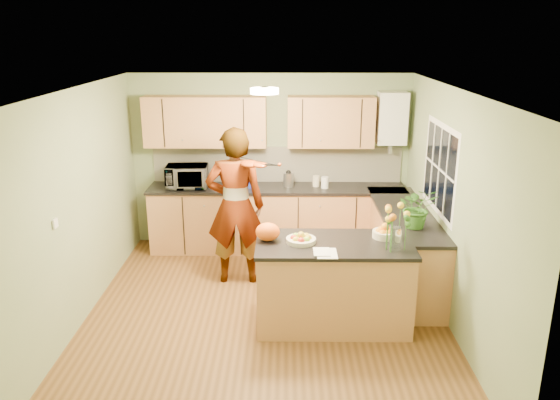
{
  "coord_description": "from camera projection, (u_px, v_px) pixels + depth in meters",
  "views": [
    {
      "loc": [
        0.23,
        -5.5,
        3.08
      ],
      "look_at": [
        0.16,
        0.5,
        1.2
      ],
      "focal_mm": 35.0,
      "sensor_mm": 36.0,
      "label": 1
    }
  ],
  "objects": [
    {
      "name": "floor",
      "position": [
        265.0,
        314.0,
        6.17
      ],
      "size": [
        4.5,
        4.5,
        0.0
      ],
      "primitive_type": "plane",
      "color": "brown",
      "rests_on": "ground"
    },
    {
      "name": "ceiling",
      "position": [
        263.0,
        90.0,
        5.42
      ],
      "size": [
        4.0,
        4.5,
        0.02
      ],
      "primitive_type": "cube",
      "color": "silver",
      "rests_on": "wall_back"
    },
    {
      "name": "wall_back",
      "position": [
        270.0,
        161.0,
        7.94
      ],
      "size": [
        4.0,
        0.02,
        2.5
      ],
      "primitive_type": "cube",
      "color": "gray",
      "rests_on": "floor"
    },
    {
      "name": "wall_front",
      "position": [
        251.0,
        315.0,
        3.65
      ],
      "size": [
        4.0,
        0.02,
        2.5
      ],
      "primitive_type": "cube",
      "color": "gray",
      "rests_on": "floor"
    },
    {
      "name": "wall_left",
      "position": [
        77.0,
        209.0,
        5.81
      ],
      "size": [
        0.02,
        4.5,
        2.5
      ],
      "primitive_type": "cube",
      "color": "gray",
      "rests_on": "floor"
    },
    {
      "name": "wall_right",
      "position": [
        453.0,
        210.0,
        5.77
      ],
      "size": [
        0.02,
        4.5,
        2.5
      ],
      "primitive_type": "cube",
      "color": "gray",
      "rests_on": "floor"
    },
    {
      "name": "back_counter",
      "position": [
        277.0,
        218.0,
        7.88
      ],
      "size": [
        3.64,
        0.62,
        0.94
      ],
      "color": "#AE7545",
      "rests_on": "floor"
    },
    {
      "name": "right_counter",
      "position": [
        403.0,
        247.0,
        6.82
      ],
      "size": [
        0.62,
        2.24,
        0.94
      ],
      "color": "#AE7545",
      "rests_on": "floor"
    },
    {
      "name": "splashback",
      "position": [
        277.0,
        164.0,
        7.94
      ],
      "size": [
        3.6,
        0.02,
        0.52
      ],
      "primitive_type": "cube",
      "color": "white",
      "rests_on": "back_counter"
    },
    {
      "name": "upper_cabinets",
      "position": [
        257.0,
        122.0,
        7.6
      ],
      "size": [
        3.2,
        0.34,
        0.7
      ],
      "color": "#AE7545",
      "rests_on": "wall_back"
    },
    {
      "name": "boiler",
      "position": [
        392.0,
        118.0,
        7.58
      ],
      "size": [
        0.4,
        0.3,
        0.86
      ],
      "color": "white",
      "rests_on": "wall_back"
    },
    {
      "name": "window_right",
      "position": [
        440.0,
        169.0,
        6.25
      ],
      "size": [
        0.01,
        1.3,
        1.05
      ],
      "color": "white",
      "rests_on": "wall_right"
    },
    {
      "name": "light_switch",
      "position": [
        55.0,
        223.0,
        5.23
      ],
      "size": [
        0.02,
        0.09,
        0.09
      ],
      "primitive_type": "cube",
      "color": "white",
      "rests_on": "wall_left"
    },
    {
      "name": "ceiling_lamp",
      "position": [
        264.0,
        91.0,
        5.72
      ],
      "size": [
        0.3,
        0.3,
        0.07
      ],
      "color": "#FFEABF",
      "rests_on": "ceiling"
    },
    {
      "name": "peninsula_island",
      "position": [
        333.0,
        283.0,
        5.86
      ],
      "size": [
        1.64,
        0.84,
        0.94
      ],
      "color": "#AE7545",
      "rests_on": "floor"
    },
    {
      "name": "fruit_dish",
      "position": [
        301.0,
        238.0,
        5.71
      ],
      "size": [
        0.31,
        0.31,
        0.11
      ],
      "color": "beige",
      "rests_on": "peninsula_island"
    },
    {
      "name": "orange_bowl",
      "position": [
        385.0,
        232.0,
        5.83
      ],
      "size": [
        0.26,
        0.26,
        0.15
      ],
      "color": "beige",
      "rests_on": "peninsula_island"
    },
    {
      "name": "flower_vase",
      "position": [
        397.0,
        218.0,
        5.44
      ],
      "size": [
        0.28,
        0.28,
        0.51
      ],
      "rotation": [
        0.0,
        0.0,
        0.34
      ],
      "color": "silver",
      "rests_on": "peninsula_island"
    },
    {
      "name": "orange_bag",
      "position": [
        268.0,
        232.0,
        5.74
      ],
      "size": [
        0.27,
        0.23,
        0.19
      ],
      "primitive_type": "ellipsoid",
      "rotation": [
        0.0,
        0.0,
        0.05
      ],
      "color": "#F05B13",
      "rests_on": "peninsula_island"
    },
    {
      "name": "papers",
      "position": [
        327.0,
        253.0,
        5.43
      ],
      "size": [
        0.2,
        0.28,
        0.01
      ],
      "primitive_type": "cube",
      "color": "white",
      "rests_on": "peninsula_island"
    },
    {
      "name": "violinist",
      "position": [
        235.0,
        206.0,
        6.72
      ],
      "size": [
        0.75,
        0.51,
        1.98
      ],
      "primitive_type": "imported",
      "rotation": [
        0.0,
        0.0,
        3.19
      ],
      "color": "#E9B18F",
      "rests_on": "floor"
    },
    {
      "name": "violin",
      "position": [
        250.0,
        164.0,
        6.33
      ],
      "size": [
        0.62,
        0.54,
        0.16
      ],
      "primitive_type": null,
      "rotation": [
        0.17,
        0.0,
        -0.61
      ],
      "color": "#531A05",
      "rests_on": "violinist"
    },
    {
      "name": "microwave",
      "position": [
        187.0,
        177.0,
        7.67
      ],
      "size": [
        0.59,
        0.42,
        0.32
      ],
      "primitive_type": "imported",
      "rotation": [
        0.0,
        0.0,
        0.06
      ],
      "color": "white",
      "rests_on": "back_counter"
    },
    {
      "name": "blue_box",
      "position": [
        240.0,
        178.0,
        7.71
      ],
      "size": [
        0.39,
        0.33,
        0.27
      ],
      "primitive_type": "cube",
      "rotation": [
        0.0,
        0.0,
        0.28
      ],
      "color": "navy",
      "rests_on": "back_counter"
    },
    {
      "name": "kettle",
      "position": [
        288.0,
        179.0,
        7.73
      ],
      "size": [
        0.15,
        0.15,
        0.28
      ],
      "rotation": [
        0.0,
        0.0,
        -0.11
      ],
      "color": "#AFB0B4",
      "rests_on": "back_counter"
    },
    {
      "name": "jar_cream",
      "position": [
        316.0,
        181.0,
        7.75
      ],
      "size": [
        0.12,
        0.12,
        0.15
      ],
      "primitive_type": "cylinder",
      "rotation": [
        0.0,
        0.0,
        -0.19
      ],
      "color": "beige",
      "rests_on": "back_counter"
    },
    {
      "name": "jar_white",
      "position": [
        325.0,
        183.0,
        7.66
      ],
      "size": [
        0.11,
        0.11,
        0.16
      ],
      "primitive_type": "cylinder",
      "rotation": [
        0.0,
        0.0,
        -0.11
      ],
      "color": "white",
      "rests_on": "back_counter"
    },
    {
      "name": "potted_plant",
      "position": [
        417.0,
        207.0,
        6.09
      ],
      "size": [
        0.44,
        0.38,
        0.47
      ],
      "primitive_type": "imported",
      "rotation": [
        0.0,
        0.0,
        -0.03
      ],
      "color": "#387226",
      "rests_on": "right_counter"
    }
  ]
}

